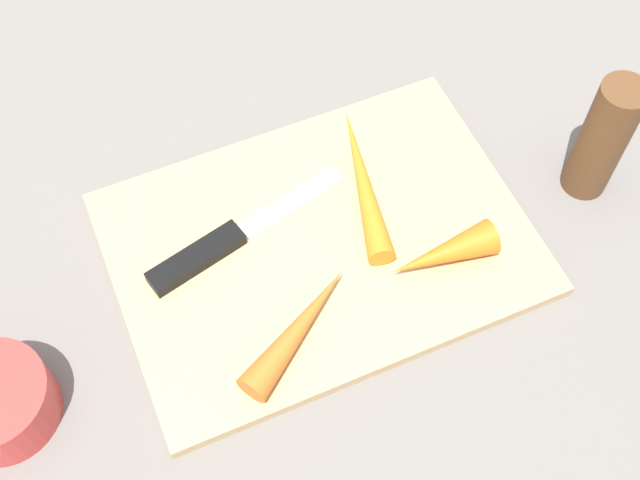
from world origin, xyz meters
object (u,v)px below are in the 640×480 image
Objects in this scene: knife at (209,250)px; carrot_longest at (363,180)px; cutting_board at (320,243)px; carrot_shortest at (443,254)px; carrot_medium at (299,328)px; pepper_grinder at (603,139)px.

carrot_longest reaches higher than knife.
cutting_board is 3.84× the size of carrot_shortest.
carrot_shortest is (0.14, 0.01, 0.00)m from carrot_medium.
cutting_board is 1.81× the size of knife.
knife is (-0.09, 0.03, 0.01)m from cutting_board.
cutting_board is at bearing 172.61° from pepper_grinder.
knife is at bearing 107.47° from carrot_longest.
knife reaches higher than cutting_board.
carrot_medium is at bearing -124.09° from cutting_board.
carrot_shortest is 0.10m from carrot_longest.
carrot_shortest is 0.17m from pepper_grinder.
carrot_medium is 1.01× the size of pepper_grinder.
knife is 1.53× the size of pepper_grinder.
carrot_medium is at bearing -82.09° from knife.
pepper_grinder is (0.17, 0.03, 0.04)m from carrot_shortest.
pepper_grinder is at bearing -23.93° from carrot_medium.
carrot_shortest is (0.18, -0.09, 0.01)m from knife.
cutting_board is at bearing -34.82° from carrot_shortest.
cutting_board is at bearing -29.10° from knife.
pepper_grinder reaches higher than cutting_board.
cutting_board is 0.10m from carrot_medium.
carrot_longest is (0.11, 0.11, -0.00)m from carrot_medium.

